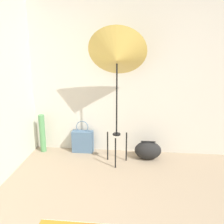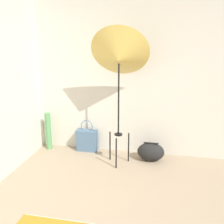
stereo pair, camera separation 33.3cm
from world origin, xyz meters
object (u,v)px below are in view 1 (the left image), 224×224
Objects in this scene: tote_bag at (83,141)px; paper_roll at (42,133)px; duffel_bag at (148,150)px; photo_umbrella at (117,57)px.

paper_roll reaches higher than tote_bag.
paper_roll is at bearing -175.66° from tote_bag.
tote_bag is at bearing 4.34° from paper_roll.
tote_bag is 1.30× the size of duffel_bag.
duffel_bag is (0.48, 0.19, -1.45)m from photo_umbrella.
duffel_bag is 1.75m from paper_roll.
paper_roll is (-0.66, -0.05, 0.13)m from tote_bag.
tote_bag is (-0.59, 0.34, -1.40)m from photo_umbrella.
photo_umbrella is 4.83× the size of duffel_bag.
duffel_bag is (1.07, -0.16, -0.05)m from tote_bag.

